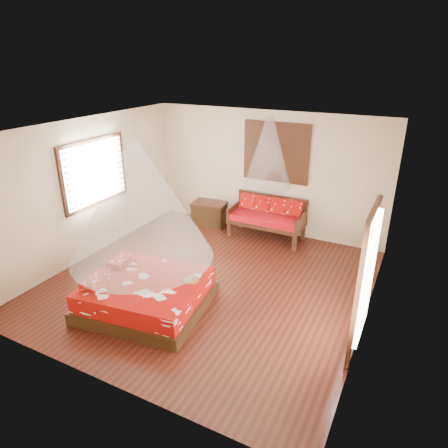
# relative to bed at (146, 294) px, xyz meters

# --- Properties ---
(room) EXTENTS (5.54, 5.54, 2.84)m
(room) POSITION_rel_bed_xyz_m (0.54, 1.15, 1.15)
(room) COLOR #33120B
(room) RESTS_ON ground
(bed) EXTENTS (2.12, 1.97, 0.63)m
(bed) POSITION_rel_bed_xyz_m (0.00, 0.00, 0.00)
(bed) COLOR black
(bed) RESTS_ON floor
(daybed) EXTENTS (1.68, 0.75, 0.94)m
(daybed) POSITION_rel_bed_xyz_m (0.76, 3.53, 0.27)
(daybed) COLOR black
(daybed) RESTS_ON floor
(storage_chest) EXTENTS (0.89, 0.71, 0.56)m
(storage_chest) POSITION_rel_bed_xyz_m (-0.79, 3.60, 0.03)
(storage_chest) COLOR black
(storage_chest) RESTS_ON floor
(shutter_panel) EXTENTS (1.52, 0.06, 1.32)m
(shutter_panel) POSITION_rel_bed_xyz_m (0.76, 3.87, 1.65)
(shutter_panel) COLOR black
(shutter_panel) RESTS_ON wall_back
(window_left) EXTENTS (0.10, 1.74, 1.34)m
(window_left) POSITION_rel_bed_xyz_m (-2.17, 1.35, 1.45)
(window_left) COLOR black
(window_left) RESTS_ON wall_left
(glazed_door) EXTENTS (0.08, 1.02, 2.16)m
(glazed_door) POSITION_rel_bed_xyz_m (3.26, 0.55, 0.82)
(glazed_door) COLOR black
(glazed_door) RESTS_ON floor
(wine_tray) EXTENTS (0.26, 0.26, 0.21)m
(wine_tray) POSITION_rel_bed_xyz_m (0.67, 0.35, 0.31)
(wine_tray) COLOR brown
(wine_tray) RESTS_ON bed
(mosquito_net_main) EXTENTS (2.21, 2.21, 1.80)m
(mosquito_net_main) POSITION_rel_bed_xyz_m (0.01, 0.00, 1.60)
(mosquito_net_main) COLOR white
(mosquito_net_main) RESTS_ON ceiling
(mosquito_net_daybed) EXTENTS (1.02, 1.02, 1.50)m
(mosquito_net_daybed) POSITION_rel_bed_xyz_m (0.76, 3.40, 1.75)
(mosquito_net_daybed) COLOR white
(mosquito_net_daybed) RESTS_ON ceiling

